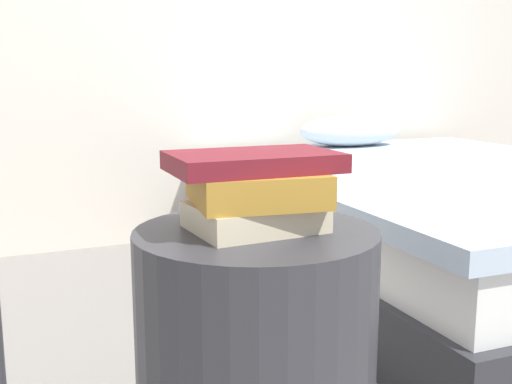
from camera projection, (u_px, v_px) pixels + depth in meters
bed at (449, 222)px, 2.51m from camera, size 1.58×2.04×0.62m
side_table at (256, 367)px, 1.19m from camera, size 0.45×0.45×0.54m
book_cream at (254, 217)px, 1.14m from camera, size 0.23×0.19×0.05m
book_ochre at (257, 187)px, 1.14m from camera, size 0.25×0.24×0.06m
book_maroon at (251, 162)px, 1.13m from camera, size 0.30×0.19×0.03m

